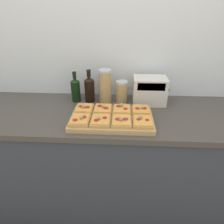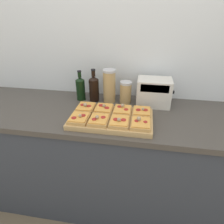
% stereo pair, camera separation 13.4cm
% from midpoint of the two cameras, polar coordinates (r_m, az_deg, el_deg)
% --- Properties ---
extents(wall_back, '(6.00, 0.06, 2.50)m').
position_cam_midpoint_polar(wall_back, '(1.68, 4.81, 15.70)').
color(wall_back, silver).
rests_on(wall_back, ground_plane).
extents(kitchen_counter, '(2.63, 0.67, 0.92)m').
position_cam_midpoint_polar(kitchen_counter, '(1.73, 2.61, -13.53)').
color(kitchen_counter, '#333842').
rests_on(kitchen_counter, ground_plane).
extents(cutting_board, '(0.55, 0.33, 0.03)m').
position_cam_midpoint_polar(cutting_board, '(1.35, 2.65, -2.07)').
color(cutting_board, tan).
rests_on(cutting_board, kitchen_counter).
extents(pizza_slice_back_left, '(0.12, 0.14, 0.05)m').
position_cam_midpoint_polar(pizza_slice_back_left, '(1.43, -4.87, 1.26)').
color(pizza_slice_back_left, tan).
rests_on(pizza_slice_back_left, cutting_board).
extents(pizza_slice_back_midleft, '(0.12, 0.14, 0.05)m').
position_cam_midpoint_polar(pizza_slice_back_midleft, '(1.41, 0.39, 0.85)').
color(pizza_slice_back_midleft, tan).
rests_on(pizza_slice_back_midleft, cutting_board).
extents(pizza_slice_back_midright, '(0.12, 0.14, 0.05)m').
position_cam_midpoint_polar(pizza_slice_back_midright, '(1.39, 5.79, 0.45)').
color(pizza_slice_back_midright, tan).
rests_on(pizza_slice_back_midright, cutting_board).
extents(pizza_slice_back_right, '(0.12, 0.14, 0.05)m').
position_cam_midpoint_polar(pizza_slice_back_right, '(1.39, 11.24, -0.02)').
color(pizza_slice_back_right, tan).
rests_on(pizza_slice_back_right, cutting_board).
extents(pizza_slice_front_left, '(0.12, 0.14, 0.05)m').
position_cam_midpoint_polar(pizza_slice_front_left, '(1.30, -6.50, -1.84)').
color(pizza_slice_front_left, tan).
rests_on(pizza_slice_front_left, cutting_board).
extents(pizza_slice_front_midleft, '(0.12, 0.14, 0.05)m').
position_cam_midpoint_polar(pizza_slice_front_midleft, '(1.27, -0.74, -2.35)').
color(pizza_slice_front_midleft, tan).
rests_on(pizza_slice_front_midleft, cutting_board).
extents(pizza_slice_front_midright, '(0.12, 0.14, 0.05)m').
position_cam_midpoint_polar(pizza_slice_front_midright, '(1.26, 5.23, -2.86)').
color(pizza_slice_front_midright, tan).
rests_on(pizza_slice_front_midright, cutting_board).
extents(pizza_slice_front_right, '(0.12, 0.14, 0.05)m').
position_cam_midpoint_polar(pizza_slice_front_right, '(1.26, 11.25, -3.31)').
color(pizza_slice_front_right, tan).
rests_on(pizza_slice_front_right, cutting_board).
extents(olive_oil_bottle, '(0.07, 0.07, 0.24)m').
position_cam_midpoint_polar(olive_oil_bottle, '(1.64, -6.66, 6.79)').
color(olive_oil_bottle, black).
rests_on(olive_oil_bottle, kitchen_counter).
extents(wine_bottle, '(0.08, 0.08, 0.26)m').
position_cam_midpoint_polar(wine_bottle, '(1.61, -2.79, 6.82)').
color(wine_bottle, black).
rests_on(wine_bottle, kitchen_counter).
extents(grain_jar_tall, '(0.10, 0.10, 0.26)m').
position_cam_midpoint_polar(grain_jar_tall, '(1.58, 1.68, 7.40)').
color(grain_jar_tall, tan).
rests_on(grain_jar_tall, kitchen_counter).
extents(grain_jar_short, '(0.09, 0.09, 0.17)m').
position_cam_midpoint_polar(grain_jar_short, '(1.58, 6.35, 5.56)').
color(grain_jar_short, tan).
rests_on(grain_jar_short, kitchen_counter).
extents(toaster_oven, '(0.28, 0.18, 0.21)m').
position_cam_midpoint_polar(toaster_oven, '(1.58, 14.26, 5.47)').
color(toaster_oven, beige).
rests_on(toaster_oven, kitchen_counter).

